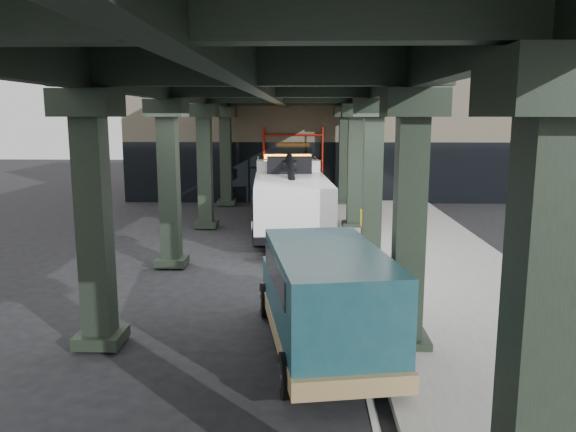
# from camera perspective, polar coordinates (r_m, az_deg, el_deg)

# --- Properties ---
(ground) EXTENTS (90.00, 90.00, 0.00)m
(ground) POSITION_cam_1_polar(r_m,az_deg,el_deg) (15.13, -0.73, -7.26)
(ground) COLOR black
(ground) RESTS_ON ground
(sidewalk) EXTENTS (5.00, 40.00, 0.15)m
(sidewalk) POSITION_cam_1_polar(r_m,az_deg,el_deg) (17.45, 14.55, -4.98)
(sidewalk) COLOR gray
(sidewalk) RESTS_ON ground
(lane_stripe) EXTENTS (0.12, 38.00, 0.01)m
(lane_stripe) POSITION_cam_1_polar(r_m,az_deg,el_deg) (17.07, 5.30, -5.27)
(lane_stripe) COLOR silver
(lane_stripe) RESTS_ON ground
(viaduct) EXTENTS (7.40, 32.00, 6.40)m
(viaduct) POSITION_cam_1_polar(r_m,az_deg,el_deg) (16.49, -1.89, 13.38)
(viaduct) COLOR black
(viaduct) RESTS_ON ground
(building) EXTENTS (22.00, 10.00, 8.00)m
(building) POSITION_cam_1_polar(r_m,az_deg,el_deg) (34.46, 4.09, 9.18)
(building) COLOR #C6B793
(building) RESTS_ON ground
(scaffolding) EXTENTS (3.08, 0.88, 4.00)m
(scaffolding) POSITION_cam_1_polar(r_m,az_deg,el_deg) (29.18, 0.52, 5.34)
(scaffolding) COLOR #AB1D0D
(scaffolding) RESTS_ON ground
(tow_truck) EXTENTS (3.29, 9.53, 3.07)m
(tow_truck) POSITION_cam_1_polar(r_m,az_deg,el_deg) (22.22, 0.16, 2.28)
(tow_truck) COLOR black
(tow_truck) RESTS_ON ground
(towed_van) EXTENTS (2.80, 5.47, 2.12)m
(towed_van) POSITION_cam_1_polar(r_m,az_deg,el_deg) (10.79, 3.70, -8.13)
(towed_van) COLOR #133C45
(towed_van) RESTS_ON ground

